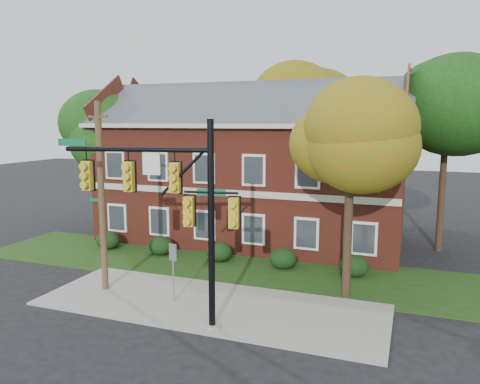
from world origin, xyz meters
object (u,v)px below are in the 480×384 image
(apartment_building, at_px, (252,160))
(hedge_far_left, at_px, (108,240))
(hedge_right, at_px, (283,258))
(hedge_center, at_px, (219,252))
(tree_near_right, at_px, (356,139))
(tree_right_rear, at_px, (454,107))
(hedge_far_right, at_px, (354,266))
(tree_far_rear, at_px, (303,101))
(traffic_signal, at_px, (174,201))
(sign_post, at_px, (173,263))
(utility_pole, at_px, (102,197))
(tree_left_rear, at_px, (108,132))
(hedge_left, at_px, (161,246))

(apartment_building, bearing_deg, hedge_far_left, -143.11)
(hedge_right, bearing_deg, hedge_center, 180.00)
(tree_near_right, distance_m, tree_right_rear, 9.94)
(apartment_building, xyz_separation_m, hedge_far_right, (7.00, -5.25, -4.46))
(tree_far_rear, relative_size, traffic_signal, 1.55)
(tree_near_right, height_order, sign_post, tree_near_right)
(apartment_building, height_order, sign_post, apartment_building)
(utility_pole, bearing_deg, tree_left_rear, 141.71)
(sign_post, bearing_deg, tree_far_rear, 98.91)
(hedge_right, height_order, utility_pole, utility_pole)
(hedge_right, height_order, tree_right_rear, tree_right_rear)
(hedge_left, xyz_separation_m, tree_left_rear, (-6.23, 4.14, 6.16))
(hedge_far_right, xyz_separation_m, tree_right_rear, (4.31, 6.11, 7.60))
(apartment_building, bearing_deg, hedge_far_right, -36.89)
(hedge_left, height_order, tree_left_rear, tree_left_rear)
(hedge_far_right, distance_m, tree_far_rear, 16.51)
(hedge_far_left, xyz_separation_m, utility_pole, (4.00, -5.71, 3.63))
(hedge_right, xyz_separation_m, sign_post, (-3.00, -5.92, 1.16))
(hedge_left, relative_size, tree_left_rear, 0.16)
(hedge_center, height_order, tree_near_right, tree_near_right)
(hedge_right, relative_size, tree_far_rear, 0.12)
(tree_far_rear, xyz_separation_m, traffic_signal, (0.30, -20.93, -4.22))
(tree_right_rear, distance_m, tree_far_rear, 12.20)
(hedge_far_left, distance_m, traffic_signal, 12.36)
(tree_near_right, distance_m, sign_post, 8.92)
(hedge_far_right, distance_m, tree_right_rear, 10.66)
(tree_near_right, height_order, traffic_signal, tree_near_right)
(hedge_left, relative_size, tree_near_right, 0.16)
(hedge_right, distance_m, hedge_far_right, 3.50)
(tree_right_rear, distance_m, utility_pole, 18.98)
(utility_pole, bearing_deg, hedge_far_right, 47.08)
(hedge_left, xyz_separation_m, tree_far_rear, (4.84, 13.09, 8.32))
(apartment_building, bearing_deg, traffic_signal, -82.86)
(hedge_center, relative_size, tree_right_rear, 0.13)
(hedge_far_left, bearing_deg, tree_far_rear, 57.50)
(tree_near_right, bearing_deg, apartment_building, 131.77)
(apartment_building, distance_m, tree_far_rear, 8.84)
(hedge_center, xyz_separation_m, tree_near_right, (7.22, -2.83, 6.14))
(apartment_building, xyz_separation_m, tree_left_rear, (-9.73, -1.12, 1.69))
(tree_far_rear, height_order, traffic_signal, tree_far_rear)
(tree_right_rear, bearing_deg, hedge_right, -141.98)
(hedge_far_left, height_order, tree_left_rear, tree_left_rear)
(sign_post, bearing_deg, tree_right_rear, 59.49)
(sign_post, bearing_deg, tree_near_right, 36.10)
(tree_near_right, height_order, tree_right_rear, tree_right_rear)
(hedge_left, xyz_separation_m, hedge_right, (7.00, 0.00, 0.00))
(tree_near_right, bearing_deg, tree_far_rear, 110.27)
(hedge_right, bearing_deg, hedge_far_right, 0.00)
(tree_near_right, height_order, tree_far_rear, tree_far_rear)
(apartment_building, height_order, hedge_center, apartment_building)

